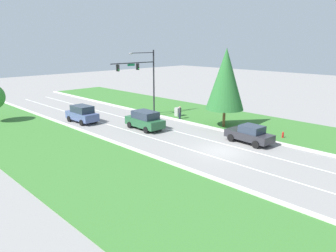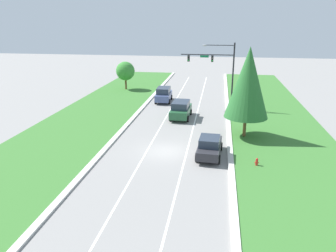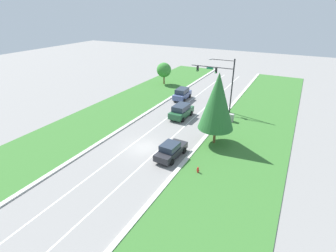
% 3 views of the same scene
% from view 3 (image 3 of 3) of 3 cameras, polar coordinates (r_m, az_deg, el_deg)
% --- Properties ---
extents(ground_plane, '(160.00, 160.00, 0.00)m').
position_cam_3_polar(ground_plane, '(32.10, -5.13, -4.71)').
color(ground_plane, gray).
extents(curb_strip_right, '(0.50, 90.00, 0.15)m').
position_cam_3_polar(curb_strip_right, '(29.78, 4.19, -7.05)').
color(curb_strip_right, beige).
rests_on(curb_strip_right, ground_plane).
extents(curb_strip_left, '(0.50, 90.00, 0.15)m').
position_cam_3_polar(curb_strip_left, '(35.11, -12.98, -2.42)').
color(curb_strip_left, beige).
rests_on(curb_strip_left, ground_plane).
extents(grass_verge_right, '(10.00, 90.00, 0.08)m').
position_cam_3_polar(grass_verge_right, '(28.53, 14.04, -9.47)').
color(grass_verge_right, '#38702D').
rests_on(grass_verge_right, ground_plane).
extents(grass_verge_left, '(10.00, 90.00, 0.08)m').
position_cam_3_polar(grass_verge_left, '(38.49, -19.02, -0.75)').
color(grass_verge_left, '#38702D').
rests_on(grass_verge_left, ground_plane).
extents(lane_stripe_inner_left, '(0.14, 81.00, 0.01)m').
position_cam_3_polar(lane_stripe_inner_left, '(32.99, -7.79, -3.98)').
color(lane_stripe_inner_left, white).
rests_on(lane_stripe_inner_left, ground_plane).
extents(lane_stripe_inner_right, '(0.14, 81.00, 0.01)m').
position_cam_3_polar(lane_stripe_inner_right, '(31.28, -2.32, -5.47)').
color(lane_stripe_inner_right, white).
rests_on(lane_stripe_inner_right, ground_plane).
extents(traffic_signal_mast, '(6.90, 0.41, 8.59)m').
position_cam_3_polar(traffic_signal_mast, '(42.12, 11.46, 10.41)').
color(traffic_signal_mast, black).
rests_on(traffic_signal_mast, ground_plane).
extents(forest_suv, '(2.41, 4.92, 2.08)m').
position_cam_3_polar(forest_suv, '(40.15, 2.91, 3.30)').
color(forest_suv, '#235633').
rests_on(forest_suv, ground_plane).
extents(slate_blue_suv, '(2.26, 4.66, 2.09)m').
position_cam_3_polar(slate_blue_suv, '(48.19, 3.09, 7.01)').
color(slate_blue_suv, '#475684').
rests_on(slate_blue_suv, ground_plane).
extents(charcoal_sedan, '(2.28, 4.79, 1.80)m').
position_cam_3_polar(charcoal_sedan, '(29.63, 0.61, -5.28)').
color(charcoal_sedan, '#28282D').
rests_on(charcoal_sedan, ground_plane).
extents(utility_cabinet, '(0.70, 0.60, 1.21)m').
position_cam_3_polar(utility_cabinet, '(39.84, 13.59, 1.71)').
color(utility_cabinet, '#9E9E99').
rests_on(utility_cabinet, ground_plane).
extents(pedestrian, '(0.43, 0.34, 1.69)m').
position_cam_3_polar(pedestrian, '(38.79, 11.83, 1.78)').
color(pedestrian, '#232842').
rests_on(pedestrian, ground_plane).
extents(fire_hydrant, '(0.34, 0.20, 0.70)m').
position_cam_3_polar(fire_hydrant, '(27.47, 6.51, -9.51)').
color(fire_hydrant, red).
rests_on(fire_hydrant, ground_plane).
extents(conifer_near_right_tree, '(4.30, 4.30, 8.99)m').
position_cam_3_polar(conifer_near_right_tree, '(31.30, 10.69, 5.31)').
color(conifer_near_right_tree, brown).
rests_on(conifer_near_right_tree, ground_plane).
extents(oak_near_left_tree, '(3.11, 3.11, 4.71)m').
position_cam_3_polar(oak_near_left_tree, '(57.45, -0.89, 12.10)').
color(oak_near_left_tree, brown).
rests_on(oak_near_left_tree, ground_plane).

